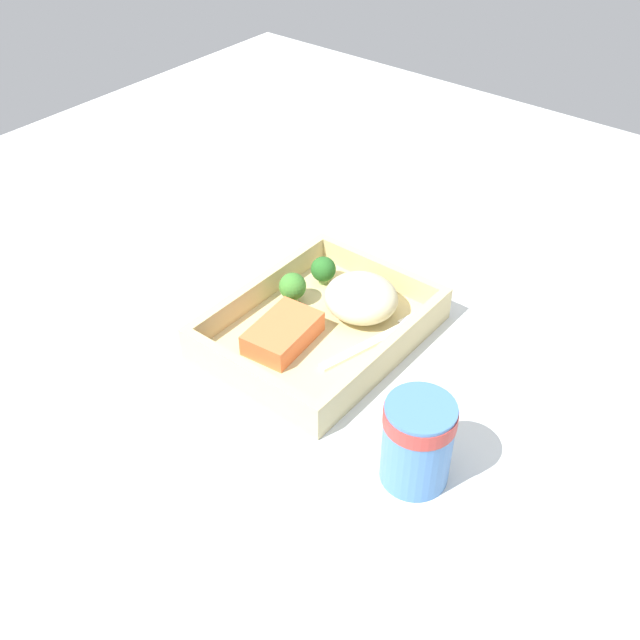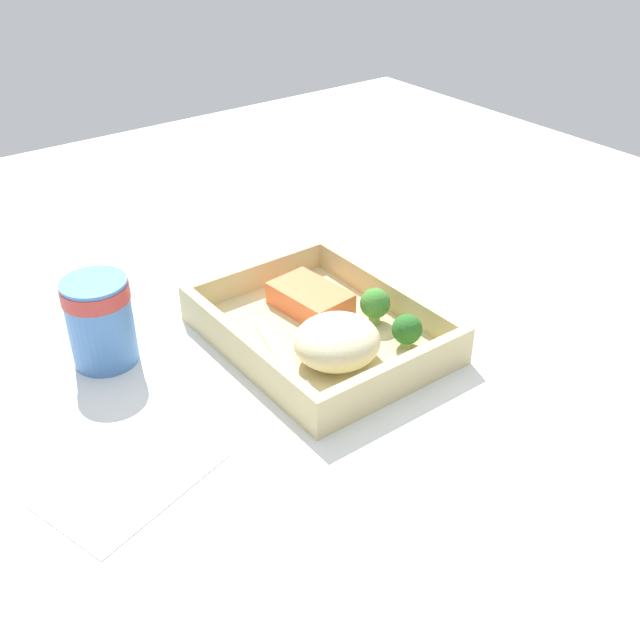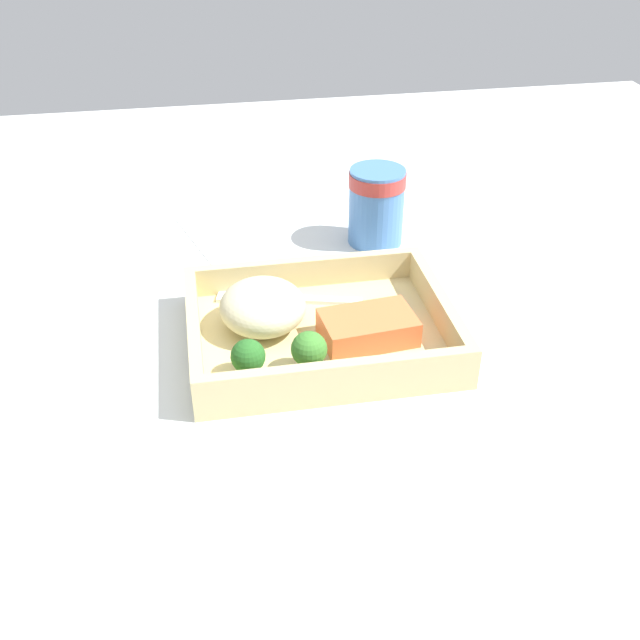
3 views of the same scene
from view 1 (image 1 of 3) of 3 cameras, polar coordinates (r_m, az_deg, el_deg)
name	(u,v)px [view 1 (image 1 of 3)]	position (r cm, az deg, el deg)	size (l,w,h in cm)	color
ground_plane	(320,343)	(91.75, 0.00, -1.79)	(160.00, 160.00, 2.00)	silver
takeout_tray	(320,333)	(90.71, 0.00, -1.03)	(26.41, 20.56, 1.20)	#C9B881
tray_rim	(320,319)	(89.31, 0.00, 0.06)	(26.41, 20.56, 3.22)	#C9B881
salmon_fillet	(283,333)	(87.82, -2.85, -1.02)	(9.21, 5.85, 2.69)	orange
mashed_potatoes	(361,298)	(91.34, 3.15, 1.70)	(8.78, 9.17, 4.96)	beige
broccoli_floret_1	(293,287)	(93.21, -2.10, 2.54)	(3.43, 3.43, 4.20)	#7CA55C
broccoli_floret_2	(323,270)	(96.75, 0.26, 3.87)	(3.27, 3.27, 3.77)	#769A51
fork	(382,338)	(89.15, 4.74, -1.35)	(15.70, 5.63, 0.44)	white
paper_cup	(418,439)	(72.64, 7.45, -8.94)	(7.01, 7.01, 9.70)	#4577B6
receipt_slip	(546,398)	(86.96, 16.83, -5.71)	(9.84, 15.03, 0.24)	white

